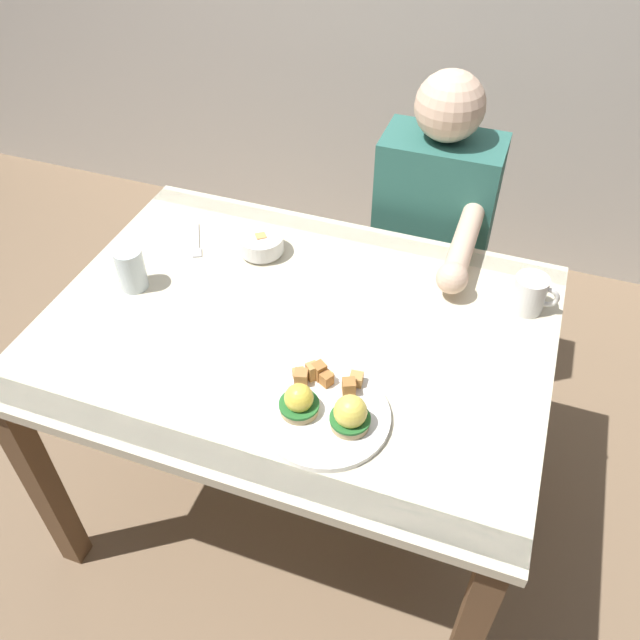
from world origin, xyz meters
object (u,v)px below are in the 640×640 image
at_px(diner_person, 432,234).
at_px(fork, 197,242).
at_px(eggs_benedict_plate, 326,410).
at_px(fruit_bowl, 261,244).
at_px(dining_table, 296,357).
at_px(water_glass_near, 133,270).
at_px(coffee_mug, 530,293).

bearing_deg(diner_person, fork, -146.65).
bearing_deg(eggs_benedict_plate, diner_person, 86.74).
bearing_deg(fruit_bowl, fork, -174.42).
distance_m(fruit_bowl, diner_person, 0.55).
relative_size(dining_table, diner_person, 1.05).
height_order(eggs_benedict_plate, water_glass_near, water_glass_near).
bearing_deg(fork, water_glass_near, -106.48).
bearing_deg(coffee_mug, fork, -177.98).
distance_m(water_glass_near, diner_person, 0.89).
bearing_deg(dining_table, eggs_benedict_plate, -55.31).
relative_size(fruit_bowl, coffee_mug, 1.08).
xyz_separation_m(dining_table, coffee_mug, (0.51, 0.25, 0.16)).
height_order(fruit_bowl, diner_person, diner_person).
relative_size(fruit_bowl, water_glass_near, 1.08).
xyz_separation_m(dining_table, diner_person, (0.21, 0.60, 0.02)).
bearing_deg(coffee_mug, diner_person, 130.81).
bearing_deg(water_glass_near, dining_table, -0.62).
bearing_deg(eggs_benedict_plate, coffee_mug, 53.95).
bearing_deg(coffee_mug, eggs_benedict_plate, -126.05).
xyz_separation_m(eggs_benedict_plate, coffee_mug, (0.35, 0.48, 0.03)).
height_order(coffee_mug, diner_person, diner_person).
bearing_deg(diner_person, water_glass_near, -137.27).
distance_m(fruit_bowl, fork, 0.19).
height_order(fork, diner_person, diner_person).
xyz_separation_m(fork, diner_person, (0.58, 0.38, -0.09)).
relative_size(coffee_mug, fork, 0.77).
relative_size(eggs_benedict_plate, diner_person, 0.24).
xyz_separation_m(eggs_benedict_plate, fruit_bowl, (-0.35, 0.47, 0.00)).
height_order(fork, water_glass_near, water_glass_near).
height_order(eggs_benedict_plate, diner_person, diner_person).
relative_size(fruit_bowl, diner_person, 0.11).
distance_m(dining_table, coffee_mug, 0.59).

